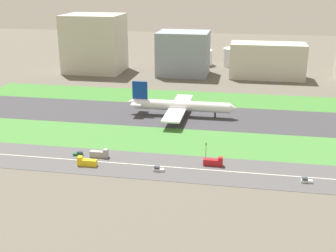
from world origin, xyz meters
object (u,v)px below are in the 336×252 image
at_px(terminal_building, 95,43).
at_px(fuel_tank_west, 199,57).
at_px(truck_2, 214,162).
at_px(car_4, 79,154).
at_px(airliner, 179,106).
at_px(hangar_building, 183,53).
at_px(car_2, 158,169).
at_px(traffic_light, 206,149).
at_px(truck_1, 100,154).
at_px(truck_0, 87,162).
at_px(office_tower, 267,61).
at_px(fuel_tank_centre, 234,57).
at_px(car_0, 306,181).

bearing_deg(terminal_building, fuel_tank_west, 28.06).
relative_size(truck_2, car_4, 1.91).
distance_m(airliner, hangar_building, 115.49).
relative_size(car_2, traffic_light, 0.61).
height_order(truck_2, hangar_building, hangar_building).
xyz_separation_m(truck_1, car_2, (29.19, -10.00, -0.75)).
relative_size(car_4, hangar_building, 0.11).
distance_m(truck_0, terminal_building, 203.20).
relative_size(terminal_building, office_tower, 0.82).
relative_size(airliner, hangar_building, 1.57).
relative_size(airliner, fuel_tank_west, 2.65).
relative_size(truck_0, car_4, 1.91).
xyz_separation_m(hangar_building, fuel_tank_centre, (40.49, 45.00, -9.60)).
xyz_separation_m(office_tower, fuel_tank_centre, (-27.59, 45.00, -5.80)).
bearing_deg(car_2, office_tower, -104.62).
distance_m(terminal_building, fuel_tank_centre, 126.27).
relative_size(car_2, car_4, 1.00).
distance_m(truck_2, terminal_building, 217.47).
distance_m(truck_2, fuel_tank_centre, 227.09).
distance_m(traffic_light, fuel_tank_west, 220.84).
relative_size(truck_1, car_4, 1.91).
xyz_separation_m(terminal_building, hangar_building, (76.42, 0.00, -6.29)).
relative_size(truck_1, traffic_light, 1.17).
height_order(terminal_building, hangar_building, terminal_building).
xyz_separation_m(car_0, fuel_tank_west, (-70.18, 237.00, 5.98)).
relative_size(truck_2, hangar_building, 0.20).
relative_size(terminal_building, fuel_tank_west, 1.96).
distance_m(truck_0, truck_2, 55.16).
xyz_separation_m(airliner, office_tower, (53.63, 114.00, 7.70)).
height_order(traffic_light, terminal_building, terminal_building).
relative_size(truck_1, fuel_tank_west, 0.34).
distance_m(traffic_light, terminal_building, 208.25).
bearing_deg(fuel_tank_west, traffic_light, -82.64).
distance_m(truck_0, car_0, 91.93).
relative_size(car_0, truck_2, 0.52).
bearing_deg(fuel_tank_centre, fuel_tank_west, 180.00).
distance_m(truck_2, hangar_building, 187.14).
bearing_deg(terminal_building, office_tower, 0.00).
xyz_separation_m(truck_1, traffic_light, (47.49, 7.99, 2.62)).
bearing_deg(car_4, truck_0, -52.72).
xyz_separation_m(car_0, truck_2, (-37.69, 10.00, 0.75)).
bearing_deg(airliner, truck_2, -69.04).
xyz_separation_m(car_4, fuel_tank_centre, (61.85, 227.00, 7.21)).
bearing_deg(fuel_tank_centre, truck_2, -90.00).
bearing_deg(truck_0, truck_2, -169.55).
xyz_separation_m(truck_0, truck_2, (54.24, 10.00, 0.00)).
relative_size(truck_2, office_tower, 0.14).
relative_size(airliner, office_tower, 1.10).
bearing_deg(traffic_light, truck_2, -62.20).
xyz_separation_m(truck_1, fuel_tank_west, (19.22, 227.00, 5.23)).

